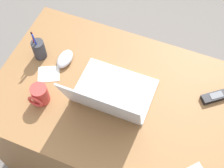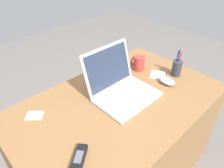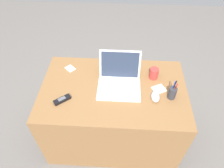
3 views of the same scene
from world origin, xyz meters
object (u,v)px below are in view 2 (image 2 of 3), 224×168
object	(u,v)px
computer_mouse	(167,81)
pen_holder	(177,68)
coffee_mug_white	(138,63)
cordless_phone	(79,159)
laptop	(121,87)

from	to	relation	value
computer_mouse	pen_holder	size ratio (longest dim) A/B	0.63
computer_mouse	coffee_mug_white	bearing A→B (deg)	90.24
computer_mouse	cordless_phone	distance (m)	0.73
cordless_phone	pen_holder	bearing A→B (deg)	5.67
laptop	coffee_mug_white	distance (m)	0.31
computer_mouse	laptop	bearing A→B (deg)	157.94
computer_mouse	pen_holder	distance (m)	0.13
laptop	coffee_mug_white	size ratio (longest dim) A/B	3.57
computer_mouse	pen_holder	world-z (taller)	pen_holder
computer_mouse	cordless_phone	bearing A→B (deg)	-173.79
laptop	computer_mouse	bearing A→B (deg)	-22.82
coffee_mug_white	pen_holder	distance (m)	0.25
laptop	coffee_mug_white	world-z (taller)	laptop
computer_mouse	pen_holder	bearing A→B (deg)	7.74
coffee_mug_white	cordless_phone	distance (m)	0.79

